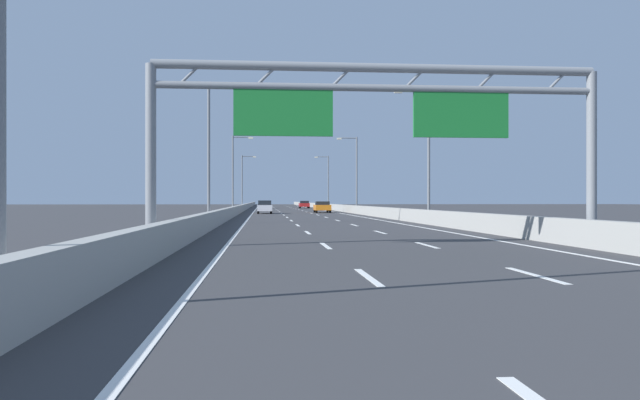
% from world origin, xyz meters
% --- Properties ---
extents(ground_plane, '(260.00, 260.00, 0.00)m').
position_xyz_m(ground_plane, '(0.00, 100.00, 0.00)').
color(ground_plane, '#38383A').
extents(lane_dash_left_1, '(0.16, 3.00, 0.01)m').
position_xyz_m(lane_dash_left_1, '(-1.80, 12.50, 0.01)').
color(lane_dash_left_1, white).
rests_on(lane_dash_left_1, ground_plane).
extents(lane_dash_left_2, '(0.16, 3.00, 0.01)m').
position_xyz_m(lane_dash_left_2, '(-1.80, 21.50, 0.01)').
color(lane_dash_left_2, white).
rests_on(lane_dash_left_2, ground_plane).
extents(lane_dash_left_3, '(0.16, 3.00, 0.01)m').
position_xyz_m(lane_dash_left_3, '(-1.80, 30.50, 0.01)').
color(lane_dash_left_3, white).
rests_on(lane_dash_left_3, ground_plane).
extents(lane_dash_left_4, '(0.16, 3.00, 0.01)m').
position_xyz_m(lane_dash_left_4, '(-1.80, 39.50, 0.01)').
color(lane_dash_left_4, white).
rests_on(lane_dash_left_4, ground_plane).
extents(lane_dash_left_5, '(0.16, 3.00, 0.01)m').
position_xyz_m(lane_dash_left_5, '(-1.80, 48.50, 0.01)').
color(lane_dash_left_5, white).
rests_on(lane_dash_left_5, ground_plane).
extents(lane_dash_left_6, '(0.16, 3.00, 0.01)m').
position_xyz_m(lane_dash_left_6, '(-1.80, 57.50, 0.01)').
color(lane_dash_left_6, white).
rests_on(lane_dash_left_6, ground_plane).
extents(lane_dash_left_7, '(0.16, 3.00, 0.01)m').
position_xyz_m(lane_dash_left_7, '(-1.80, 66.50, 0.01)').
color(lane_dash_left_7, white).
rests_on(lane_dash_left_7, ground_plane).
extents(lane_dash_left_8, '(0.16, 3.00, 0.01)m').
position_xyz_m(lane_dash_left_8, '(-1.80, 75.50, 0.01)').
color(lane_dash_left_8, white).
rests_on(lane_dash_left_8, ground_plane).
extents(lane_dash_left_9, '(0.16, 3.00, 0.01)m').
position_xyz_m(lane_dash_left_9, '(-1.80, 84.50, 0.01)').
color(lane_dash_left_9, white).
rests_on(lane_dash_left_9, ground_plane).
extents(lane_dash_left_10, '(0.16, 3.00, 0.01)m').
position_xyz_m(lane_dash_left_10, '(-1.80, 93.50, 0.01)').
color(lane_dash_left_10, white).
rests_on(lane_dash_left_10, ground_plane).
extents(lane_dash_left_11, '(0.16, 3.00, 0.01)m').
position_xyz_m(lane_dash_left_11, '(-1.80, 102.50, 0.01)').
color(lane_dash_left_11, white).
rests_on(lane_dash_left_11, ground_plane).
extents(lane_dash_left_12, '(0.16, 3.00, 0.01)m').
position_xyz_m(lane_dash_left_12, '(-1.80, 111.50, 0.01)').
color(lane_dash_left_12, white).
rests_on(lane_dash_left_12, ground_plane).
extents(lane_dash_left_13, '(0.16, 3.00, 0.01)m').
position_xyz_m(lane_dash_left_13, '(-1.80, 120.50, 0.01)').
color(lane_dash_left_13, white).
rests_on(lane_dash_left_13, ground_plane).
extents(lane_dash_left_14, '(0.16, 3.00, 0.01)m').
position_xyz_m(lane_dash_left_14, '(-1.80, 129.50, 0.01)').
color(lane_dash_left_14, white).
rests_on(lane_dash_left_14, ground_plane).
extents(lane_dash_left_15, '(0.16, 3.00, 0.01)m').
position_xyz_m(lane_dash_left_15, '(-1.80, 138.50, 0.01)').
color(lane_dash_left_15, white).
rests_on(lane_dash_left_15, ground_plane).
extents(lane_dash_left_16, '(0.16, 3.00, 0.01)m').
position_xyz_m(lane_dash_left_16, '(-1.80, 147.50, 0.01)').
color(lane_dash_left_16, white).
rests_on(lane_dash_left_16, ground_plane).
extents(lane_dash_left_17, '(0.16, 3.00, 0.01)m').
position_xyz_m(lane_dash_left_17, '(-1.80, 156.50, 0.01)').
color(lane_dash_left_17, white).
rests_on(lane_dash_left_17, ground_plane).
extents(lane_dash_right_1, '(0.16, 3.00, 0.01)m').
position_xyz_m(lane_dash_right_1, '(1.80, 12.50, 0.01)').
color(lane_dash_right_1, white).
rests_on(lane_dash_right_1, ground_plane).
extents(lane_dash_right_2, '(0.16, 3.00, 0.01)m').
position_xyz_m(lane_dash_right_2, '(1.80, 21.50, 0.01)').
color(lane_dash_right_2, white).
rests_on(lane_dash_right_2, ground_plane).
extents(lane_dash_right_3, '(0.16, 3.00, 0.01)m').
position_xyz_m(lane_dash_right_3, '(1.80, 30.50, 0.01)').
color(lane_dash_right_3, white).
rests_on(lane_dash_right_3, ground_plane).
extents(lane_dash_right_4, '(0.16, 3.00, 0.01)m').
position_xyz_m(lane_dash_right_4, '(1.80, 39.50, 0.01)').
color(lane_dash_right_4, white).
rests_on(lane_dash_right_4, ground_plane).
extents(lane_dash_right_5, '(0.16, 3.00, 0.01)m').
position_xyz_m(lane_dash_right_5, '(1.80, 48.50, 0.01)').
color(lane_dash_right_5, white).
rests_on(lane_dash_right_5, ground_plane).
extents(lane_dash_right_6, '(0.16, 3.00, 0.01)m').
position_xyz_m(lane_dash_right_6, '(1.80, 57.50, 0.01)').
color(lane_dash_right_6, white).
rests_on(lane_dash_right_6, ground_plane).
extents(lane_dash_right_7, '(0.16, 3.00, 0.01)m').
position_xyz_m(lane_dash_right_7, '(1.80, 66.50, 0.01)').
color(lane_dash_right_7, white).
rests_on(lane_dash_right_7, ground_plane).
extents(lane_dash_right_8, '(0.16, 3.00, 0.01)m').
position_xyz_m(lane_dash_right_8, '(1.80, 75.50, 0.01)').
color(lane_dash_right_8, white).
rests_on(lane_dash_right_8, ground_plane).
extents(lane_dash_right_9, '(0.16, 3.00, 0.01)m').
position_xyz_m(lane_dash_right_9, '(1.80, 84.50, 0.01)').
color(lane_dash_right_9, white).
rests_on(lane_dash_right_9, ground_plane).
extents(lane_dash_right_10, '(0.16, 3.00, 0.01)m').
position_xyz_m(lane_dash_right_10, '(1.80, 93.50, 0.01)').
color(lane_dash_right_10, white).
rests_on(lane_dash_right_10, ground_plane).
extents(lane_dash_right_11, '(0.16, 3.00, 0.01)m').
position_xyz_m(lane_dash_right_11, '(1.80, 102.50, 0.01)').
color(lane_dash_right_11, white).
rests_on(lane_dash_right_11, ground_plane).
extents(lane_dash_right_12, '(0.16, 3.00, 0.01)m').
position_xyz_m(lane_dash_right_12, '(1.80, 111.50, 0.01)').
color(lane_dash_right_12, white).
rests_on(lane_dash_right_12, ground_plane).
extents(lane_dash_right_13, '(0.16, 3.00, 0.01)m').
position_xyz_m(lane_dash_right_13, '(1.80, 120.50, 0.01)').
color(lane_dash_right_13, white).
rests_on(lane_dash_right_13, ground_plane).
extents(lane_dash_right_14, '(0.16, 3.00, 0.01)m').
position_xyz_m(lane_dash_right_14, '(1.80, 129.50, 0.01)').
color(lane_dash_right_14, white).
rests_on(lane_dash_right_14, ground_plane).
extents(lane_dash_right_15, '(0.16, 3.00, 0.01)m').
position_xyz_m(lane_dash_right_15, '(1.80, 138.50, 0.01)').
color(lane_dash_right_15, white).
rests_on(lane_dash_right_15, ground_plane).
extents(lane_dash_right_16, '(0.16, 3.00, 0.01)m').
position_xyz_m(lane_dash_right_16, '(1.80, 147.50, 0.01)').
color(lane_dash_right_16, white).
rests_on(lane_dash_right_16, ground_plane).
extents(lane_dash_right_17, '(0.16, 3.00, 0.01)m').
position_xyz_m(lane_dash_right_17, '(1.80, 156.50, 0.01)').
color(lane_dash_right_17, white).
rests_on(lane_dash_right_17, ground_plane).
extents(edge_line_left, '(0.16, 176.00, 0.01)m').
position_xyz_m(edge_line_left, '(-5.25, 88.00, 0.01)').
color(edge_line_left, white).
rests_on(edge_line_left, ground_plane).
extents(edge_line_right, '(0.16, 176.00, 0.01)m').
position_xyz_m(edge_line_right, '(5.25, 88.00, 0.01)').
color(edge_line_right, white).
rests_on(edge_line_right, ground_plane).
extents(barrier_left, '(0.45, 220.00, 0.95)m').
position_xyz_m(barrier_left, '(-6.90, 110.00, 0.47)').
color(barrier_left, '#9E9E99').
rests_on(barrier_left, ground_plane).
extents(barrier_right, '(0.45, 220.00, 0.95)m').
position_xyz_m(barrier_right, '(6.90, 110.00, 0.47)').
color(barrier_right, '#9E9E99').
rests_on(barrier_right, ground_plane).
extents(sign_gantry, '(15.85, 0.36, 6.36)m').
position_xyz_m(sign_gantry, '(-0.04, 21.23, 4.80)').
color(sign_gantry, gray).
rests_on(sign_gantry, ground_plane).
extents(streetlamp_left_mid, '(2.58, 0.28, 9.50)m').
position_xyz_m(streetlamp_left_mid, '(-7.47, 43.54, 5.40)').
color(streetlamp_left_mid, slate).
rests_on(streetlamp_left_mid, ground_plane).
extents(streetlamp_right_mid, '(2.58, 0.28, 9.50)m').
position_xyz_m(streetlamp_right_mid, '(7.47, 43.54, 5.40)').
color(streetlamp_right_mid, slate).
rests_on(streetlamp_right_mid, ground_plane).
extents(streetlamp_left_far, '(2.58, 0.28, 9.50)m').
position_xyz_m(streetlamp_left_far, '(-7.47, 78.31, 5.40)').
color(streetlamp_left_far, slate).
rests_on(streetlamp_left_far, ground_plane).
extents(streetlamp_right_far, '(2.58, 0.28, 9.50)m').
position_xyz_m(streetlamp_right_far, '(7.47, 78.31, 5.40)').
color(streetlamp_right_far, slate).
rests_on(streetlamp_right_far, ground_plane).
extents(streetlamp_left_distant, '(2.58, 0.28, 9.50)m').
position_xyz_m(streetlamp_left_distant, '(-7.47, 113.07, 5.40)').
color(streetlamp_left_distant, slate).
rests_on(streetlamp_left_distant, ground_plane).
extents(streetlamp_right_distant, '(2.58, 0.28, 9.50)m').
position_xyz_m(streetlamp_right_distant, '(7.47, 113.07, 5.40)').
color(streetlamp_right_distant, slate).
rests_on(streetlamp_right_distant, ground_plane).
extents(blue_car, '(1.82, 4.69, 1.49)m').
position_xyz_m(blue_car, '(-3.84, 120.48, 0.76)').
color(blue_car, '#2347AD').
rests_on(blue_car, ground_plane).
extents(white_car, '(1.71, 4.50, 1.54)m').
position_xyz_m(white_car, '(-3.80, 74.15, 0.78)').
color(white_car, silver).
rests_on(white_car, ground_plane).
extents(orange_car, '(1.90, 4.19, 1.42)m').
position_xyz_m(orange_car, '(3.38, 78.60, 0.74)').
color(orange_car, orange).
rests_on(orange_car, ground_plane).
extents(red_car, '(1.88, 4.39, 1.42)m').
position_xyz_m(red_car, '(3.85, 120.88, 0.73)').
color(red_car, red).
rests_on(red_car, ground_plane).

